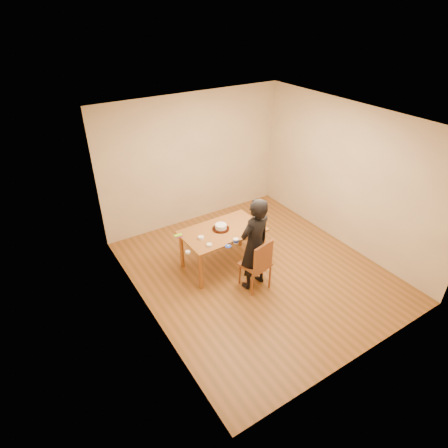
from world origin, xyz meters
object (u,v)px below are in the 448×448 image
person (255,245)px  cake (221,227)px  dining_table (222,231)px  cake_plate (221,229)px  dining_chair (255,264)px

person → cake: bearing=-86.3°
dining_table → person: person is taller
dining_table → cake_plate: size_ratio=4.77×
dining_table → cake_plate: 0.05m
cake_plate → person: size_ratio=0.18×
dining_table → cake: bearing=98.3°
dining_chair → cake_plate: cake_plate is taller
dining_table → cake: cake is taller
person → cake_plate: bearing=-86.3°
cake_plate → cake: size_ratio=1.46×
cake_plate → dining_table: bearing=-80.6°
dining_table → dining_chair: (0.15, -0.78, -0.28)m
dining_chair → cake: bearing=88.9°
dining_chair → cake_plate: bearing=88.9°
dining_table → cake: 0.08m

